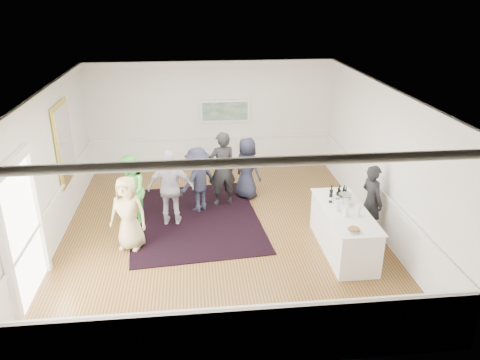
{
  "coord_description": "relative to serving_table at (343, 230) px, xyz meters",
  "views": [
    {
      "loc": [
        -0.55,
        -9.15,
        5.06
      ],
      "look_at": [
        0.44,
        0.2,
        1.18
      ],
      "focal_mm": 35.0,
      "sensor_mm": 36.0,
      "label": 1
    }
  ],
  "objects": [
    {
      "name": "bartender",
      "position": [
        0.75,
        0.53,
        0.36
      ],
      "size": [
        0.56,
        0.69,
        1.65
      ],
      "primitive_type": "imported",
      "rotation": [
        0.0,
        0.0,
        1.89
      ],
      "color": "black",
      "rests_on": "floor"
    },
    {
      "name": "guest_green",
      "position": [
        -4.42,
        1.61,
        0.37
      ],
      "size": [
        0.77,
        0.91,
        1.67
      ],
      "primitive_type": "imported",
      "rotation": [
        0.0,
        0.0,
        -1.38
      ],
      "color": "#60D856",
      "rests_on": "floor"
    },
    {
      "name": "nut_bowl",
      "position": [
        -0.13,
        -0.9,
        0.49
      ],
      "size": [
        0.25,
        0.25,
        0.08
      ],
      "color": "white",
      "rests_on": "serving_table"
    },
    {
      "name": "wall_right",
      "position": [
        1.05,
        0.97,
        1.14
      ],
      "size": [
        0.02,
        8.0,
        3.2
      ],
      "primitive_type": "cube",
      "color": "white",
      "rests_on": "floor"
    },
    {
      "name": "wall_left",
      "position": [
        -5.95,
        0.97,
        1.14
      ],
      "size": [
        0.02,
        8.0,
        3.2
      ],
      "primitive_type": "cube",
      "color": "white",
      "rests_on": "floor"
    },
    {
      "name": "guest_tan",
      "position": [
        -4.37,
        0.57,
        0.33
      ],
      "size": [
        0.89,
        0.71,
        1.59
      ],
      "primitive_type": "imported",
      "rotation": [
        0.0,
        0.0,
        -0.29
      ],
      "color": "tan",
      "rests_on": "floor"
    },
    {
      "name": "ice_bucket",
      "position": [
        0.05,
        0.23,
        0.57
      ],
      "size": [
        0.26,
        0.26,
        0.25
      ],
      "primitive_type": "cylinder",
      "color": "silver",
      "rests_on": "serving_table"
    },
    {
      "name": "wall_front",
      "position": [
        -2.45,
        -3.03,
        1.14
      ],
      "size": [
        7.0,
        0.02,
        3.2
      ],
      "primitive_type": "cube",
      "color": "white",
      "rests_on": "floor"
    },
    {
      "name": "wainscoting",
      "position": [
        -2.45,
        0.97,
        0.04
      ],
      "size": [
        7.0,
        8.0,
        1.0
      ],
      "primitive_type": null,
      "color": "white",
      "rests_on": "floor"
    },
    {
      "name": "guest_navy",
      "position": [
        -1.65,
        2.87,
        0.33
      ],
      "size": [
        0.9,
        0.92,
        1.6
      ],
      "primitive_type": "imported",
      "rotation": [
        0.0,
        0.0,
        2.3
      ],
      "color": "#1D2031",
      "rests_on": "floor"
    },
    {
      "name": "guest_dark_b",
      "position": [
        -2.31,
        2.49,
        0.48
      ],
      "size": [
        0.78,
        0.61,
        1.89
      ],
      "primitive_type": "imported",
      "rotation": [
        0.0,
        0.0,
        3.4
      ],
      "color": "black",
      "rests_on": "floor"
    },
    {
      "name": "wall_back",
      "position": [
        -2.45,
        4.97,
        1.14
      ],
      "size": [
        7.0,
        0.02,
        3.2
      ],
      "primitive_type": "cube",
      "color": "white",
      "rests_on": "floor"
    },
    {
      "name": "guest_dark_a",
      "position": [
        -2.91,
        2.21,
        0.34
      ],
      "size": [
        1.18,
        1.12,
        1.61
      ],
      "primitive_type": "imported",
      "rotation": [
        0.0,
        0.0,
        3.84
      ],
      "color": "#1D2031",
      "rests_on": "floor"
    },
    {
      "name": "floor",
      "position": [
        -2.45,
        0.97,
        -0.46
      ],
      "size": [
        8.0,
        8.0,
        0.0
      ],
      "primitive_type": "plane",
      "color": "brown",
      "rests_on": "ground"
    },
    {
      "name": "doorway",
      "position": [
        -5.89,
        -0.93,
        0.95
      ],
      "size": [
        0.1,
        1.78,
        2.56
      ],
      "color": "white",
      "rests_on": "wall_left"
    },
    {
      "name": "guest_lilac",
      "position": [
        -3.53,
        1.58,
        0.42
      ],
      "size": [
        1.07,
        0.51,
        1.77
      ],
      "primitive_type": "imported",
      "rotation": [
        0.0,
        0.0,
        3.06
      ],
      "color": "#B8B2C8",
      "rests_on": "floor"
    },
    {
      "name": "mirror",
      "position": [
        -5.9,
        2.27,
        1.34
      ],
      "size": [
        0.05,
        1.25,
        1.85
      ],
      "color": "gold",
      "rests_on": "wall_left"
    },
    {
      "name": "area_rug",
      "position": [
        -3.03,
        1.73,
        -0.46
      ],
      "size": [
        3.28,
        4.12,
        0.02
      ],
      "primitive_type": "cube",
      "rotation": [
        0.0,
        0.0,
        0.09
      ],
      "color": "black",
      "rests_on": "floor"
    },
    {
      "name": "serving_table",
      "position": [
        0.0,
        0.0,
        0.0
      ],
      "size": [
        0.87,
        2.28,
        0.92
      ],
      "color": "white",
      "rests_on": "floor"
    },
    {
      "name": "ceiling",
      "position": [
        -2.45,
        0.97,
        2.74
      ],
      "size": [
        7.0,
        8.0,
        0.02
      ],
      "primitive_type": "cube",
      "color": "white",
      "rests_on": "wall_back"
    },
    {
      "name": "landscape_painting",
      "position": [
        -2.05,
        4.92,
        1.32
      ],
      "size": [
        1.44,
        0.06,
        0.66
      ],
      "color": "white",
      "rests_on": "wall_back"
    },
    {
      "name": "wine_bottles",
      "position": [
        0.01,
        0.5,
        0.61
      ],
      "size": [
        0.42,
        0.29,
        0.31
      ],
      "color": "black",
      "rests_on": "serving_table"
    },
    {
      "name": "juice_pitchers",
      "position": [
        -0.05,
        -0.19,
        0.58
      ],
      "size": [
        0.44,
        0.39,
        0.24
      ],
      "color": "#82BF44",
      "rests_on": "serving_table"
    }
  ]
}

